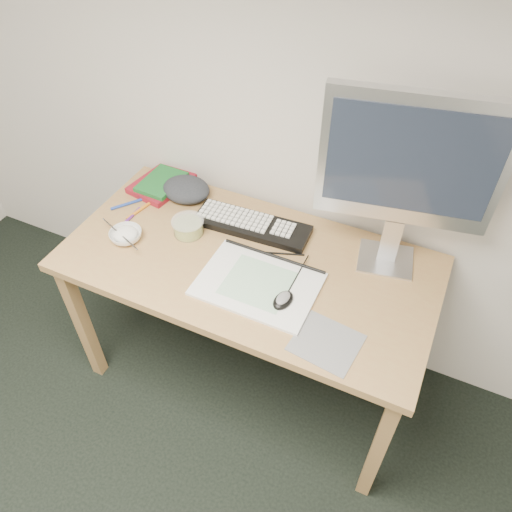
{
  "coord_description": "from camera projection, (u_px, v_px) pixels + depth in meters",
  "views": [
    {
      "loc": [
        0.7,
        0.26,
        2.08
      ],
      "look_at": [
        0.16,
        1.39,
        0.83
      ],
      "focal_mm": 35.0,
      "sensor_mm": 36.0,
      "label": 1
    }
  ],
  "objects": [
    {
      "name": "desk",
      "position": [
        248.0,
        275.0,
        1.93
      ],
      "size": [
        1.4,
        0.7,
        0.75
      ],
      "color": "#A3814A",
      "rests_on": "ground"
    },
    {
      "name": "mousepad",
      "position": [
        326.0,
        343.0,
        1.6
      ],
      "size": [
        0.23,
        0.21,
        0.0
      ],
      "primitive_type": "cube",
      "rotation": [
        0.0,
        0.0,
        -0.12
      ],
      "color": "slate",
      "rests_on": "desk"
    },
    {
      "name": "sketchpad",
      "position": [
        258.0,
        284.0,
        1.78
      ],
      "size": [
        0.42,
        0.3,
        0.01
      ],
      "primitive_type": "cube",
      "rotation": [
        0.0,
        0.0,
        -0.0
      ],
      "color": "white",
      "rests_on": "desk"
    },
    {
      "name": "keyboard",
      "position": [
        252.0,
        225.0,
        1.99
      ],
      "size": [
        0.47,
        0.17,
        0.03
      ],
      "primitive_type": "cube",
      "rotation": [
        0.0,
        0.0,
        0.05
      ],
      "color": "black",
      "rests_on": "desk"
    },
    {
      "name": "monitor",
      "position": [
        409.0,
        167.0,
        1.57
      ],
      "size": [
        0.57,
        0.21,
        0.67
      ],
      "rotation": [
        0.0,
        0.0,
        0.19
      ],
      "color": "silver",
      "rests_on": "desk"
    },
    {
      "name": "mouse",
      "position": [
        283.0,
        298.0,
        1.7
      ],
      "size": [
        0.07,
        0.1,
        0.03
      ],
      "primitive_type": "ellipsoid",
      "rotation": [
        0.0,
        0.0,
        -0.16
      ],
      "color": "black",
      "rests_on": "sketchpad"
    },
    {
      "name": "rice_bowl",
      "position": [
        126.0,
        236.0,
        1.94
      ],
      "size": [
        0.16,
        0.16,
        0.04
      ],
      "primitive_type": "imported",
      "rotation": [
        0.0,
        0.0,
        -0.34
      ],
      "color": "silver",
      "rests_on": "desk"
    },
    {
      "name": "chopsticks",
      "position": [
        120.0,
        234.0,
        1.91
      ],
      "size": [
        0.22,
        0.1,
        0.02
      ],
      "primitive_type": "cylinder",
      "rotation": [
        0.0,
        1.57,
        -0.38
      ],
      "color": "silver",
      "rests_on": "rice_bowl"
    },
    {
      "name": "fruit_tub",
      "position": [
        188.0,
        227.0,
        1.96
      ],
      "size": [
        0.15,
        0.15,
        0.06
      ],
      "primitive_type": "cylinder",
      "rotation": [
        0.0,
        0.0,
        0.21
      ],
      "color": "gold",
      "rests_on": "desk"
    },
    {
      "name": "book_red",
      "position": [
        162.0,
        184.0,
        2.19
      ],
      "size": [
        0.23,
        0.28,
        0.03
      ],
      "primitive_type": "cube",
      "rotation": [
        0.0,
        0.0,
        -0.16
      ],
      "color": "maroon",
      "rests_on": "desk"
    },
    {
      "name": "book_green",
      "position": [
        162.0,
        182.0,
        2.16
      ],
      "size": [
        0.16,
        0.21,
        0.02
      ],
      "primitive_type": "cube",
      "rotation": [
        0.0,
        0.0,
        -0.04
      ],
      "color": "#175F26",
      "rests_on": "book_red"
    },
    {
      "name": "cloth_lump",
      "position": [
        186.0,
        189.0,
        2.12
      ],
      "size": [
        0.18,
        0.15,
        0.07
      ],
      "primitive_type": "ellipsoid",
      "rotation": [
        0.0,
        0.0,
        -0.05
      ],
      "color": "#27282E",
      "rests_on": "desk"
    },
    {
      "name": "pencil_pink",
      "position": [
        252.0,
        259.0,
        1.87
      ],
      "size": [
        0.17,
        0.02,
        0.01
      ],
      "primitive_type": "cylinder",
      "rotation": [
        0.0,
        1.57,
        0.09
      ],
      "color": "pink",
      "rests_on": "desk"
    },
    {
      "name": "pencil_tan",
      "position": [
        246.0,
        261.0,
        1.86
      ],
      "size": [
        0.18,
        0.11,
        0.01
      ],
      "primitive_type": "cylinder",
      "rotation": [
        0.0,
        1.57,
        -0.54
      ],
      "color": "tan",
      "rests_on": "desk"
    },
    {
      "name": "pencil_black",
      "position": [
        280.0,
        253.0,
        1.89
      ],
      "size": [
        0.17,
        0.07,
        0.01
      ],
      "primitive_type": "cylinder",
      "rotation": [
        0.0,
        1.57,
        0.35
      ],
      "color": "black",
      "rests_on": "desk"
    },
    {
      "name": "marker_blue",
      "position": [
        126.0,
        204.0,
        2.09
      ],
      "size": [
        0.09,
        0.12,
        0.01
      ],
      "primitive_type": "cylinder",
      "rotation": [
        0.0,
        1.57,
        0.93
      ],
      "color": "#1C3898",
      "rests_on": "desk"
    },
    {
      "name": "marker_orange",
      "position": [
        139.0,
        210.0,
        2.07
      ],
      "size": [
        0.04,
        0.14,
        0.01
      ],
      "primitive_type": "cylinder",
      "rotation": [
        0.0,
        1.57,
        1.36
      ],
      "color": "orange",
      "rests_on": "desk"
    },
    {
      "name": "marker_purple",
      "position": [
        130.0,
        218.0,
        2.03
      ],
      "size": [
        0.01,
        0.13,
        0.01
      ],
      "primitive_type": "cylinder",
      "rotation": [
        0.0,
        1.57,
        1.56
      ],
      "color": "#5C227E",
      "rests_on": "desk"
    }
  ]
}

